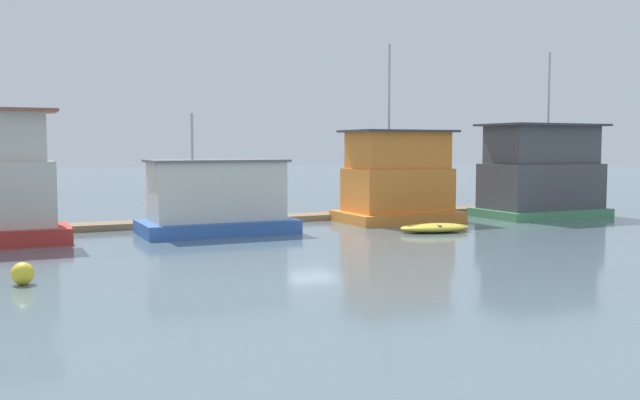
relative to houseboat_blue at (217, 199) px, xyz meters
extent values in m
plane|color=slate|center=(4.86, 0.36, -1.54)|extent=(200.00, 200.00, 0.00)
cube|color=#846B4C|center=(4.86, 3.64, -1.39)|extent=(42.40, 1.66, 0.30)
cube|color=#3866B7|center=(0.00, 0.00, -1.24)|extent=(6.88, 3.67, 0.60)
cube|color=silver|center=(0.00, 0.00, 0.37)|extent=(5.84, 2.63, 2.63)
cube|color=slate|center=(0.00, 0.00, 1.75)|extent=(6.14, 2.93, 0.12)
cylinder|color=#B2B2B7|center=(-1.11, 0.00, 2.84)|extent=(0.12, 0.12, 2.06)
cube|color=orange|center=(10.05, 0.93, -1.28)|extent=(6.01, 4.13, 0.53)
cube|color=orange|center=(10.05, 0.93, 0.11)|extent=(5.11, 3.23, 2.25)
cube|color=orange|center=(10.05, 0.93, 2.18)|extent=(4.78, 2.90, 1.88)
cube|color=#38383D|center=(10.05, 0.93, 3.17)|extent=(5.41, 3.53, 0.12)
cylinder|color=#B2B2B7|center=(9.51, 0.93, 5.43)|extent=(0.12, 0.12, 4.40)
cube|color=#4C9360|center=(18.68, -0.22, -1.31)|extent=(6.88, 4.16, 0.46)
cube|color=#4C4C51|center=(18.68, -0.22, 0.17)|extent=(6.26, 3.54, 2.50)
cube|color=#4C4C51|center=(18.68, -0.22, 2.46)|extent=(5.77, 3.06, 2.09)
cube|color=#38383D|center=(18.68, -0.22, 3.57)|extent=(6.56, 3.84, 0.12)
cylinder|color=#B2B2B7|center=(19.09, -0.22, 5.61)|extent=(0.12, 0.12, 3.97)
ellipsoid|color=yellow|center=(9.20, -3.85, -1.34)|extent=(3.55, 2.16, 0.41)
cube|color=#997F60|center=(9.20, -3.85, -1.19)|extent=(0.42, 1.26, 0.08)
sphere|color=yellow|center=(-8.53, -9.35, -1.22)|extent=(0.65, 0.65, 0.65)
camera|label=1|loc=(-9.21, -31.20, 2.44)|focal=40.00mm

